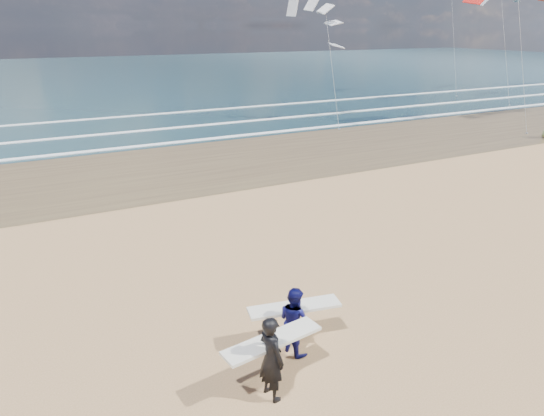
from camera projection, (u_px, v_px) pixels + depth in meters
wet_sand_strip at (420, 133)px, 34.12m from camera, size 220.00×12.00×0.01m
ocean at (187, 72)px, 79.23m from camera, size 220.00×100.00×0.02m
foam_breakers at (339, 111)px, 42.54m from camera, size 220.00×11.70×0.05m
surfer_near at (271, 356)px, 9.64m from camera, size 2.25×1.14×1.86m
surfer_far at (294, 319)px, 11.07m from camera, size 2.26×1.27×1.64m
kite_0 at (519, 13)px, 33.75m from camera, size 7.82×4.96×12.93m
kite_1 at (330, 54)px, 35.82m from camera, size 5.60×4.72×9.39m
kite_2 at (504, 33)px, 45.77m from camera, size 5.36×4.69×12.03m
kite_5 at (453, 24)px, 51.45m from camera, size 5.23×4.67×13.78m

